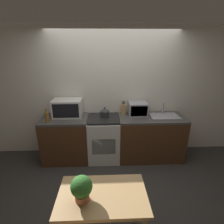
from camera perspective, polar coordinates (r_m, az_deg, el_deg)
The scene contains 13 objects.
ground_plane at distance 3.30m, azimuth 1.10°, elevation -21.03°, with size 16.00×16.00×0.00m, color #33302D.
wall_back at distance 3.60m, azimuth 0.29°, elevation 6.16°, with size 10.00×0.06×2.60m.
counter_left_run at distance 3.68m, azimuth -14.64°, elevation -8.47°, with size 0.89×0.62×0.90m.
counter_right_run at distance 3.71m, azimuth 12.34°, elevation -8.03°, with size 1.29×0.62×0.90m.
stove_range at distance 3.59m, azimuth -2.69°, elevation -8.55°, with size 0.61×0.62×0.90m.
kettle at distance 3.41m, azimuth -2.41°, elevation -0.20°, with size 0.17×0.17×0.20m.
microwave at distance 3.52m, azimuth -14.33°, elevation 1.25°, with size 0.55×0.36×0.34m.
bottle at distance 3.36m, azimuth -20.46°, elevation -1.55°, with size 0.07×0.07×0.26m.
knife_block at distance 3.56m, azimuth 3.74°, elevation 0.96°, with size 0.10×0.09×0.27m.
toaster_oven at distance 3.54m, azimuth 8.40°, elevation 1.08°, with size 0.37×0.31×0.26m.
sink_basin at distance 3.59m, azimuth 16.70°, elevation -1.21°, with size 0.55×0.36×0.24m.
dining_table at distance 2.11m, azimuth -3.09°, elevation -27.20°, with size 0.94×0.58×0.72m.
potted_plant at distance 1.90m, azimuth -9.92°, elevation -23.21°, with size 0.22×0.22×0.28m.
Camera 1 is at (-0.16, -2.48, 2.17)m, focal length 28.00 mm.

